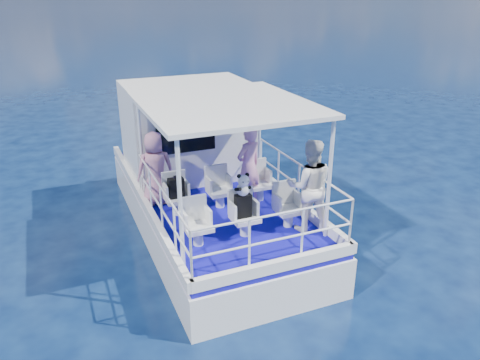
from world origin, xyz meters
The scene contains 20 objects.
ground centered at (0.00, 0.00, 0.00)m, with size 2000.00×2000.00×0.00m, color #071536.
hull centered at (0.00, 1.00, 0.00)m, with size 3.00×7.00×1.60m, color white.
deck centered at (0.00, 1.00, 0.85)m, with size 2.90×6.90×0.10m, color #0F0A8E.
cabin centered at (0.00, 2.30, 2.00)m, with size 2.85×2.00×2.20m, color white.
canopy centered at (0.00, -0.20, 3.14)m, with size 3.00×3.20×0.08m, color white.
canopy_posts centered at (0.00, -0.25, 2.00)m, with size 2.77×2.97×2.20m.
railings centered at (0.00, -0.58, 1.40)m, with size 2.84×3.59×1.00m, color white, non-canonical shape.
seat_port_fwd centered at (-0.90, 0.20, 1.09)m, with size 0.48×0.46×0.38m, color silver.
seat_center_fwd centered at (0.00, 0.20, 1.09)m, with size 0.48×0.46×0.38m, color silver.
seat_stbd_fwd centered at (0.90, 0.20, 1.09)m, with size 0.48×0.46×0.38m, color silver.
seat_port_aft centered at (-0.90, -1.10, 1.09)m, with size 0.48×0.46×0.38m, color silver.
seat_center_aft centered at (0.00, -1.10, 1.09)m, with size 0.48×0.46×0.38m, color silver.
seat_stbd_aft centered at (0.90, -1.10, 1.09)m, with size 0.48×0.46×0.38m, color silver.
passenger_port_fwd centered at (-1.15, 0.87, 1.68)m, with size 0.58×0.41×1.55m, color #C17C9A.
passenger_stbd_fwd centered at (0.62, 0.14, 1.73)m, with size 0.60×0.40×1.66m, color #E896C0.
passenger_stbd_aft centered at (1.17, -1.34, 1.78)m, with size 0.86×0.67×1.76m, color white.
backpack_port centered at (-0.92, 0.19, 1.48)m, with size 0.31×0.17×0.40m, color black.
backpack_center centered at (-0.04, -1.10, 1.50)m, with size 0.29×0.16×0.44m, color black.
compact_camera centered at (-0.91, 0.18, 1.71)m, with size 0.09×0.06×0.06m, color black.
panda centered at (-0.04, -1.11, 1.92)m, with size 0.26×0.22×0.41m, color white, non-canonical shape.
Camera 1 is at (-3.02, -8.06, 5.14)m, focal length 35.00 mm.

